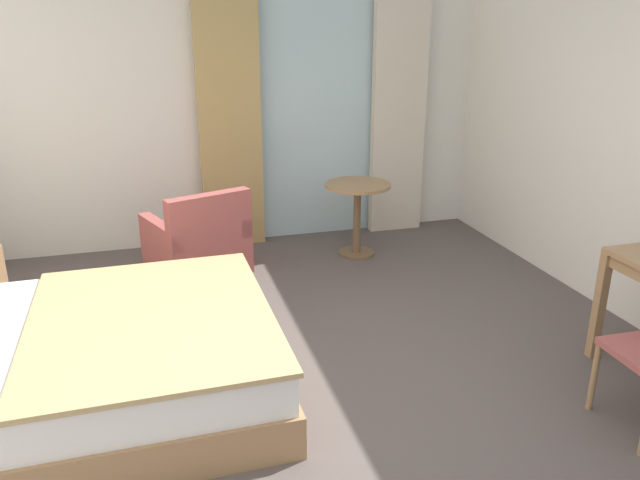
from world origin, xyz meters
TOP-DOWN VIEW (x-y plane):
  - ground at (0.00, 0.00)m, footprint 5.61×6.76m
  - wall_back at (0.00, 3.12)m, footprint 5.21×0.12m
  - balcony_glass_door at (0.78, 3.04)m, footprint 1.29×0.02m
  - curtain_panel_left at (-0.08, 2.94)m, footprint 0.59×0.10m
  - curtain_panel_right at (1.65, 2.94)m, footprint 0.57×0.10m
  - bed at (-1.35, 0.42)m, footprint 2.17×1.78m
  - armchair_by_window at (-0.52, 2.05)m, footprint 0.92×0.91m
  - round_cafe_table at (1.00, 2.31)m, footprint 0.62×0.62m

SIDE VIEW (x-z plane):
  - ground at x=0.00m, z-range -0.10..0.00m
  - bed at x=-1.35m, z-range -0.27..0.82m
  - armchair_by_window at x=-0.52m, z-range -0.07..0.76m
  - round_cafe_table at x=1.00m, z-range 0.16..0.87m
  - balcony_glass_door at x=0.78m, z-range 0.00..2.51m
  - curtain_panel_left at x=-0.08m, z-range 0.00..2.53m
  - curtain_panel_right at x=1.65m, z-range 0.00..2.53m
  - wall_back at x=0.00m, z-range 0.00..2.85m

